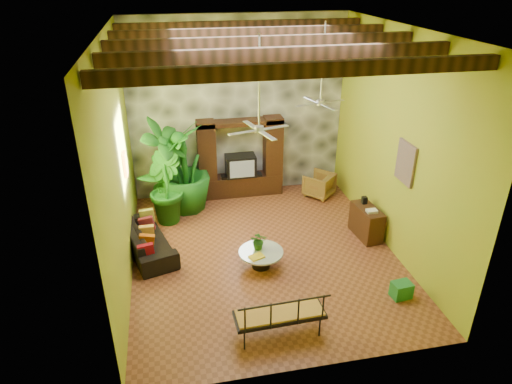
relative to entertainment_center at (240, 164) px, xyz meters
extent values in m
plane|color=brown|center=(0.00, -3.14, -0.97)|extent=(7.00, 7.00, 0.00)
cube|color=silver|center=(0.00, -3.14, 4.03)|extent=(6.00, 7.00, 0.02)
cube|color=gold|center=(0.00, 0.36, 1.53)|extent=(6.00, 0.02, 5.00)
cube|color=gold|center=(-3.00, -3.14, 1.53)|extent=(0.02, 7.00, 5.00)
cube|color=gold|center=(3.00, -3.14, 1.53)|extent=(0.02, 7.00, 5.00)
cube|color=#3B3D43|center=(0.00, 0.30, 1.53)|extent=(5.98, 0.10, 4.98)
cube|color=#381E12|center=(0.00, -5.74, 3.81)|extent=(5.95, 0.16, 0.22)
cube|color=#381E12|center=(0.00, -4.44, 3.81)|extent=(5.95, 0.16, 0.22)
cube|color=#381E12|center=(0.00, -3.14, 3.81)|extent=(5.95, 0.16, 0.22)
cube|color=#381E12|center=(0.00, -1.84, 3.81)|extent=(5.95, 0.16, 0.22)
cube|color=#381E12|center=(0.00, -0.54, 3.81)|extent=(5.95, 0.16, 0.22)
cube|color=black|center=(0.00, 0.00, -0.67)|extent=(2.40, 0.50, 0.60)
cube|color=black|center=(-0.95, 0.00, 0.33)|extent=(0.50, 0.48, 2.00)
cube|color=black|center=(0.95, 0.00, 0.33)|extent=(0.50, 0.48, 2.00)
cube|color=black|center=(0.00, 0.00, 1.23)|extent=(2.40, 0.48, 0.12)
cube|color=black|center=(0.00, -0.02, -0.05)|extent=(0.85, 0.52, 0.62)
cube|color=#8C99A8|center=(0.00, -0.29, -0.05)|extent=(0.70, 0.02, 0.50)
cylinder|color=silver|center=(-0.20, -3.54, 3.13)|extent=(0.04, 0.04, 1.80)
cylinder|color=silver|center=(-0.20, -3.54, 2.23)|extent=(0.18, 0.18, 0.12)
cube|color=silver|center=(0.15, -3.44, 2.21)|extent=(0.58, 0.26, 0.01)
cube|color=silver|center=(-0.29, -3.19, 2.21)|extent=(0.26, 0.58, 0.01)
cube|color=silver|center=(-0.55, -3.63, 2.21)|extent=(0.58, 0.26, 0.01)
cube|color=silver|center=(-0.11, -3.88, 2.21)|extent=(0.26, 0.58, 0.01)
cylinder|color=silver|center=(1.60, -1.94, 3.13)|extent=(0.04, 0.04, 1.80)
cylinder|color=silver|center=(1.60, -1.94, 2.23)|extent=(0.18, 0.18, 0.12)
cube|color=silver|center=(1.95, -1.84, 2.21)|extent=(0.58, 0.26, 0.01)
cube|color=silver|center=(1.51, -1.59, 2.21)|extent=(0.26, 0.58, 0.01)
cube|color=silver|center=(1.25, -2.03, 2.21)|extent=(0.58, 0.26, 0.01)
cube|color=silver|center=(1.69, -2.28, 2.21)|extent=(0.26, 0.58, 0.01)
cube|color=gold|center=(-2.96, -2.14, 1.13)|extent=(0.06, 0.32, 0.55)
cube|color=#285594|center=(2.96, -3.74, 1.33)|extent=(0.06, 0.70, 0.90)
imported|color=black|center=(-2.65, -2.50, -0.65)|extent=(1.42, 2.34, 0.64)
imported|color=olive|center=(2.22, -0.54, -0.62)|extent=(1.06, 1.07, 0.70)
imported|color=#206B1C|center=(-2.10, -0.71, 0.36)|extent=(1.60, 1.68, 2.65)
imported|color=#1A631A|center=(-2.17, -1.11, -0.01)|extent=(1.20, 1.30, 1.91)
imported|color=#19611A|center=(-1.61, -0.57, 0.25)|extent=(1.63, 1.63, 2.44)
cylinder|color=black|center=(-0.17, -3.65, -0.79)|extent=(0.42, 0.42, 0.36)
cylinder|color=silver|center=(-0.17, -3.65, -0.59)|extent=(0.99, 0.99, 0.04)
imported|color=#265E18|center=(-0.19, -3.53, -0.36)|extent=(0.44, 0.41, 0.41)
cube|color=#FFF31B|center=(-0.31, -3.86, -0.55)|extent=(0.37, 0.32, 0.03)
cube|color=black|center=(-0.28, -5.77, -0.52)|extent=(1.66, 0.61, 0.07)
cube|color=gold|center=(-0.28, -5.77, -0.48)|extent=(1.58, 0.55, 0.06)
cube|color=black|center=(-0.28, -6.06, -0.25)|extent=(1.64, 0.10, 0.54)
cube|color=#3B1F13|center=(2.65, -2.90, -0.57)|extent=(0.54, 1.02, 0.79)
cube|color=#1D6E1F|center=(2.41, -5.24, -0.79)|extent=(0.42, 0.33, 0.34)
camera|label=1|loc=(-1.95, -11.89, 5.14)|focal=32.00mm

